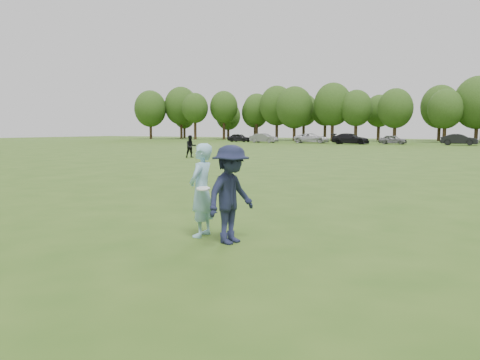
% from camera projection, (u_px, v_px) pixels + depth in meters
% --- Properties ---
extents(ground, '(200.00, 200.00, 0.00)m').
position_uv_depth(ground, '(192.00, 229.00, 10.31)').
color(ground, '#2F5116').
rests_on(ground, ground).
extents(thrower, '(0.54, 0.75, 1.91)m').
position_uv_depth(thrower, '(201.00, 190.00, 9.52)').
color(thrower, '#93C9E4').
rests_on(thrower, ground).
extents(defender, '(0.89, 1.32, 1.90)m').
position_uv_depth(defender, '(231.00, 194.00, 8.94)').
color(defender, '#1A1E39').
rests_on(defender, ground).
extents(player_far_a, '(1.04, 1.06, 1.72)m').
position_uv_depth(player_far_a, '(191.00, 146.00, 35.72)').
color(player_far_a, black).
rests_on(player_far_a, ground).
extents(car_a, '(4.22, 1.91, 1.40)m').
position_uv_depth(car_a, '(239.00, 138.00, 79.22)').
color(car_a, black).
rests_on(car_a, ground).
extents(car_b, '(4.53, 1.66, 1.48)m').
position_uv_depth(car_b, '(264.00, 138.00, 73.94)').
color(car_b, slate).
rests_on(car_b, ground).
extents(car_c, '(5.67, 3.12, 1.50)m').
position_uv_depth(car_c, '(312.00, 138.00, 72.11)').
color(car_c, silver).
rests_on(car_c, ground).
extents(car_d, '(5.34, 2.17, 1.55)m').
position_uv_depth(car_d, '(350.00, 139.00, 67.29)').
color(car_d, black).
rests_on(car_d, ground).
extents(car_e, '(3.97, 1.76, 1.33)m').
position_uv_depth(car_e, '(393.00, 140.00, 66.92)').
color(car_e, slate).
rests_on(car_e, ground).
extents(car_f, '(4.64, 1.73, 1.51)m').
position_uv_depth(car_f, '(459.00, 140.00, 62.73)').
color(car_f, black).
rests_on(car_f, ground).
extents(disc_in_play, '(0.30, 0.30, 0.08)m').
position_uv_depth(disc_in_play, '(203.00, 189.00, 9.25)').
color(disc_in_play, white).
rests_on(disc_in_play, ground).
extents(treeline, '(130.35, 18.39, 11.74)m').
position_uv_depth(treeline, '(478.00, 103.00, 75.29)').
color(treeline, '#332114').
rests_on(treeline, ground).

